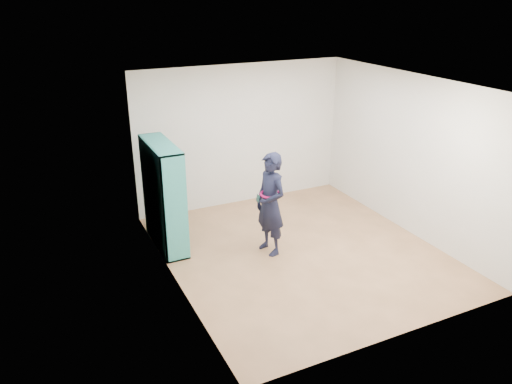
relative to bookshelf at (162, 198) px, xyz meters
name	(u,v)px	position (x,y,z in m)	size (l,w,h in m)	color
floor	(301,252)	(1.84, -1.16, -0.81)	(4.50, 4.50, 0.00)	olive
ceiling	(308,84)	(1.84, -1.16, 1.79)	(4.50, 4.50, 0.00)	white
wall_left	(171,196)	(-0.16, -1.16, 0.49)	(0.02, 4.50, 2.60)	silver
wall_right	(410,155)	(3.84, -1.16, 0.49)	(0.02, 4.50, 2.60)	silver
wall_back	(241,136)	(1.84, 1.09, 0.49)	(4.00, 0.02, 2.60)	silver
wall_front	(410,238)	(1.84, -3.41, 0.49)	(4.00, 0.02, 2.60)	silver
bookshelf	(162,198)	(0.00, 0.00, 0.00)	(0.37, 1.26, 1.68)	teal
person	(270,204)	(1.41, -0.93, -0.01)	(0.48, 0.64, 1.60)	black
smartphone	(258,198)	(1.23, -0.86, 0.10)	(0.03, 0.10, 0.14)	silver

